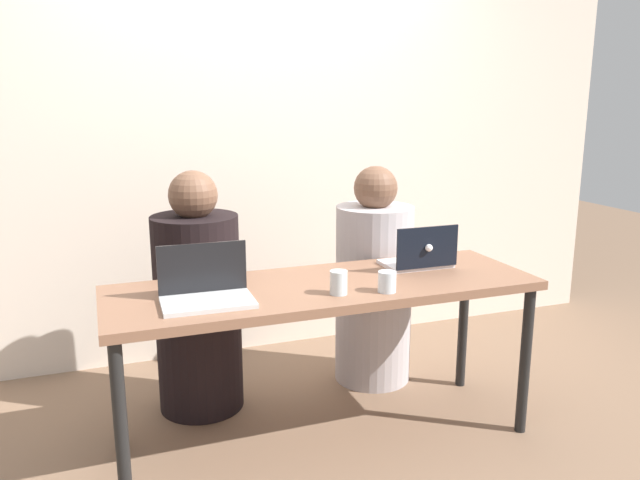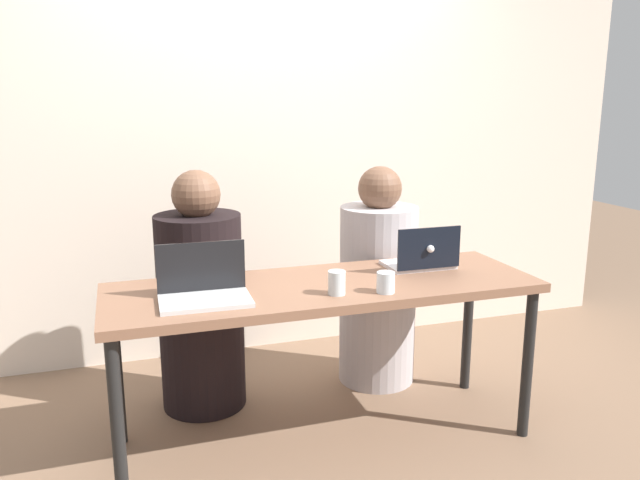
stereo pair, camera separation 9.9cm
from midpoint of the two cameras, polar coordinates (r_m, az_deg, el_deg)
The scene contains 9 objects.
ground_plane at distance 3.01m, azimuth -0.57°, elevation -17.63°, with size 12.00×12.00×0.00m, color #7B5F49.
back_wall at distance 3.76m, azimuth -6.90°, elevation 9.17°, with size 4.86×0.10×2.58m, color beige.
desk at distance 2.73m, azimuth -0.60°, elevation -5.39°, with size 1.87×0.61×0.74m.
person_on_left at distance 3.14m, azimuth -11.98°, elevation -5.91°, with size 0.47×0.47×1.20m.
person_on_right at distance 3.39m, azimuth 4.09°, elevation -4.33°, with size 0.45×0.45×1.18m.
laptop_front_left at distance 2.51m, azimuth -11.51°, elevation -4.50°, with size 0.36×0.26×0.22m.
laptop_back_right at distance 2.97m, azimuth 8.14°, elevation -1.64°, with size 0.31×0.25×0.21m.
water_glass_center at distance 2.55m, azimuth 0.56°, elevation -4.06°, with size 0.07×0.07×0.10m.
water_glass_right at distance 2.59m, azimuth 5.06°, elevation -3.95°, with size 0.08×0.08×0.09m.
Camera 1 is at (-0.91, -2.42, 1.53)m, focal length 35.00 mm.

